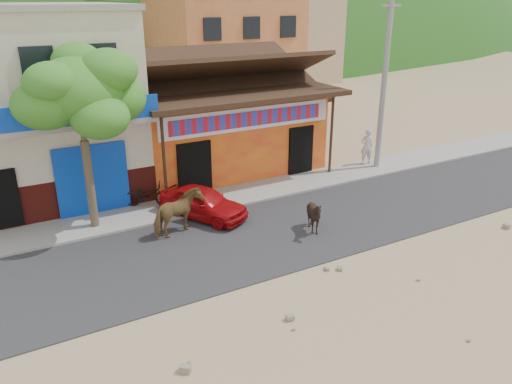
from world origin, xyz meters
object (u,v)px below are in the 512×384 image
(tree, at_px, (84,141))
(cow_dark, at_px, (314,216))
(red_car, at_px, (203,202))
(scooter, at_px, (148,194))
(pedestrian, at_px, (367,146))
(cow_tan, at_px, (178,213))
(utility_pole, at_px, (384,78))

(tree, xyz_separation_m, cow_dark, (6.36, -3.92, -2.49))
(cow_dark, distance_m, red_car, 4.02)
(cow_dark, distance_m, scooter, 6.33)
(tree, relative_size, cow_dark, 5.09)
(red_car, height_order, pedestrian, pedestrian)
(cow_dark, bearing_deg, tree, -148.08)
(cow_tan, bearing_deg, tree, 30.67)
(scooter, bearing_deg, tree, 135.44)
(cow_tan, distance_m, cow_dark, 4.52)
(tree, height_order, utility_pole, utility_pole)
(cow_tan, height_order, scooter, cow_tan)
(tree, bearing_deg, cow_dark, -31.68)
(tree, relative_size, red_car, 1.80)
(scooter, bearing_deg, utility_pole, -68.13)
(pedestrian, bearing_deg, red_car, 27.64)
(tree, relative_size, utility_pole, 0.75)
(utility_pole, bearing_deg, tree, -179.10)
(red_car, xyz_separation_m, pedestrian, (9.00, 1.74, 0.34))
(utility_pole, relative_size, scooter, 4.71)
(tree, xyz_separation_m, cow_tan, (2.35, -1.85, -2.34))
(tree, height_order, red_car, tree)
(tree, height_order, pedestrian, tree)
(tree, xyz_separation_m, scooter, (2.13, 0.79, -2.55))
(scooter, relative_size, pedestrian, 1.02)
(utility_pole, bearing_deg, cow_tan, -168.92)
(utility_pole, relative_size, cow_tan, 4.55)
(tree, distance_m, cow_tan, 3.79)
(tree, bearing_deg, cow_tan, -38.18)
(utility_pole, xyz_separation_m, cow_dark, (-6.44, -4.12, -3.49))
(tree, distance_m, utility_pole, 12.84)
(red_car, distance_m, pedestrian, 9.17)
(cow_tan, height_order, pedestrian, pedestrian)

